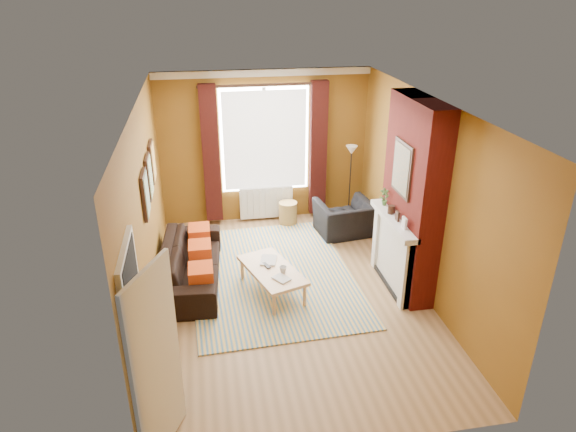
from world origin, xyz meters
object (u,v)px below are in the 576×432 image
object	(u,v)px
floor_lamp	(351,162)
armchair	(344,218)
coffee_table	(272,271)
sofa	(191,263)
wicker_stool	(288,213)

from	to	relation	value
floor_lamp	armchair	bearing A→B (deg)	-112.54
coffee_table	armchair	bearing A→B (deg)	28.78
sofa	coffee_table	size ratio (longest dim) A/B	1.61
armchair	coffee_table	distance (m)	2.28
coffee_table	wicker_stool	size ratio (longest dim) A/B	3.11
wicker_stool	floor_lamp	size ratio (longest dim) A/B	0.29
sofa	floor_lamp	xyz separation A→B (m)	(2.97, 1.77, 0.84)
coffee_table	wicker_stool	distance (m)	2.38
armchair	wicker_stool	size ratio (longest dim) A/B	2.23
wicker_stool	floor_lamp	distance (m)	1.50
armchair	coffee_table	bearing A→B (deg)	39.60
wicker_stool	floor_lamp	bearing A→B (deg)	0.00
wicker_stool	coffee_table	bearing A→B (deg)	-105.47
sofa	coffee_table	xyz separation A→B (m)	(1.16, -0.53, 0.05)
coffee_table	floor_lamp	xyz separation A→B (m)	(1.81, 2.29, 0.79)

